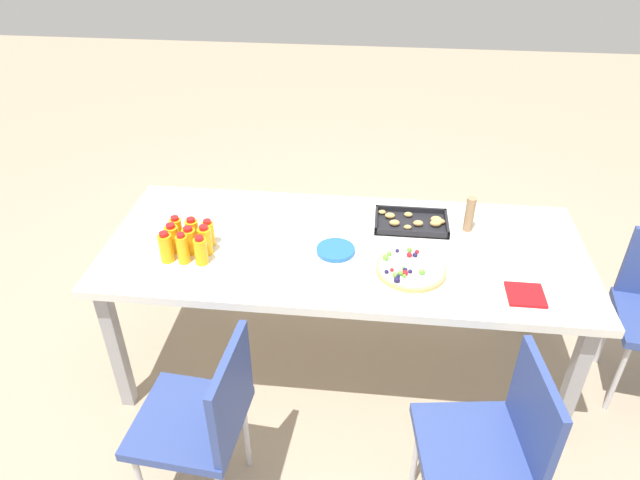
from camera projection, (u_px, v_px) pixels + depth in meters
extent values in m
plane|color=tan|center=(341.00, 361.00, 3.07)|extent=(12.00, 12.00, 0.00)
cube|color=silver|center=(345.00, 249.00, 2.66)|extent=(2.19, 0.91, 0.04)
cube|color=#99999E|center=(117.00, 349.00, 2.65)|extent=(0.06, 0.06, 0.71)
cube|color=#99999E|center=(572.00, 385.00, 2.47)|extent=(0.06, 0.06, 0.71)
cube|color=#99999E|center=(169.00, 254.00, 3.27)|extent=(0.06, 0.06, 0.71)
cube|color=#99999E|center=(537.00, 278.00, 3.09)|extent=(0.06, 0.06, 0.71)
cube|color=#33478C|center=(473.00, 449.00, 2.10)|extent=(0.45, 0.45, 0.04)
cube|color=#33478C|center=(534.00, 414.00, 1.99)|extent=(0.08, 0.38, 0.38)
cylinder|color=silver|center=(416.00, 454.00, 2.36)|extent=(0.02, 0.02, 0.41)
cylinder|color=silver|center=(493.00, 452.00, 2.37)|extent=(0.02, 0.02, 0.41)
cube|color=#33478C|center=(189.00, 421.00, 2.20)|extent=(0.43, 0.43, 0.04)
cube|color=#33478C|center=(231.00, 395.00, 2.06)|extent=(0.06, 0.38, 0.38)
cylinder|color=silver|center=(175.00, 423.00, 2.49)|extent=(0.02, 0.02, 0.41)
cylinder|color=silver|center=(246.00, 435.00, 2.44)|extent=(0.02, 0.02, 0.41)
cylinder|color=silver|center=(617.00, 379.00, 2.70)|extent=(0.02, 0.02, 0.41)
cylinder|color=silver|center=(606.00, 333.00, 2.96)|extent=(0.02, 0.02, 0.41)
cylinder|color=#F9AB14|center=(166.00, 248.00, 2.52)|extent=(0.06, 0.06, 0.13)
cylinder|color=red|center=(164.00, 234.00, 2.48)|extent=(0.04, 0.04, 0.02)
cylinder|color=#F9AE14|center=(183.00, 249.00, 2.51)|extent=(0.05, 0.05, 0.13)
cylinder|color=red|center=(181.00, 235.00, 2.47)|extent=(0.03, 0.03, 0.02)
cylinder|color=#FAAE14|center=(201.00, 251.00, 2.51)|extent=(0.06, 0.06, 0.12)
cylinder|color=red|center=(199.00, 238.00, 2.47)|extent=(0.04, 0.04, 0.02)
cylinder|color=#F9AC14|center=(173.00, 239.00, 2.58)|extent=(0.06, 0.06, 0.12)
cylinder|color=red|center=(170.00, 226.00, 2.54)|extent=(0.04, 0.04, 0.02)
cylinder|color=#F9AB14|center=(190.00, 241.00, 2.58)|extent=(0.06, 0.06, 0.12)
cylinder|color=red|center=(188.00, 229.00, 2.54)|extent=(0.04, 0.04, 0.02)
cylinder|color=#FAAC14|center=(205.00, 241.00, 2.57)|extent=(0.06, 0.06, 0.13)
cylinder|color=red|center=(203.00, 228.00, 2.53)|extent=(0.04, 0.04, 0.02)
cylinder|color=#FAAD14|center=(177.00, 231.00, 2.64)|extent=(0.05, 0.05, 0.12)
cylinder|color=red|center=(175.00, 218.00, 2.60)|extent=(0.04, 0.04, 0.02)
cylinder|color=#FAAC14|center=(193.00, 233.00, 2.63)|extent=(0.06, 0.06, 0.12)
cylinder|color=red|center=(191.00, 220.00, 2.59)|extent=(0.04, 0.04, 0.02)
cylinder|color=#F9AB14|center=(209.00, 234.00, 2.63)|extent=(0.05, 0.05, 0.12)
cylinder|color=red|center=(207.00, 222.00, 2.59)|extent=(0.04, 0.04, 0.02)
cylinder|color=tan|center=(411.00, 270.00, 2.48)|extent=(0.30, 0.30, 0.02)
cylinder|color=white|center=(411.00, 267.00, 2.48)|extent=(0.28, 0.28, 0.01)
sphere|color=#1E1947|center=(398.00, 276.00, 2.41)|extent=(0.02, 0.02, 0.02)
sphere|color=red|center=(392.00, 270.00, 2.45)|extent=(0.02, 0.02, 0.02)
sphere|color=#66B238|center=(395.00, 275.00, 2.41)|extent=(0.03, 0.03, 0.03)
sphere|color=#66B238|center=(400.00, 273.00, 2.42)|extent=(0.02, 0.02, 0.02)
sphere|color=#1E1947|center=(415.00, 255.00, 2.53)|extent=(0.02, 0.02, 0.02)
sphere|color=#66B238|center=(404.00, 276.00, 2.41)|extent=(0.02, 0.02, 0.02)
sphere|color=#66B238|center=(409.00, 250.00, 2.57)|extent=(0.02, 0.02, 0.02)
sphere|color=#66B238|center=(403.00, 268.00, 2.46)|extent=(0.02, 0.02, 0.02)
sphere|color=red|center=(405.00, 273.00, 2.42)|extent=(0.03, 0.03, 0.03)
sphere|color=red|center=(404.00, 273.00, 2.42)|extent=(0.02, 0.02, 0.02)
sphere|color=#1E1947|center=(397.00, 280.00, 2.38)|extent=(0.03, 0.03, 0.03)
sphere|color=#66B238|center=(422.00, 272.00, 2.43)|extent=(0.03, 0.03, 0.03)
sphere|color=red|center=(417.00, 252.00, 2.56)|extent=(0.02, 0.02, 0.02)
sphere|color=#66B238|center=(389.00, 254.00, 2.54)|extent=(0.02, 0.02, 0.02)
sphere|color=red|center=(409.00, 255.00, 2.53)|extent=(0.02, 0.02, 0.02)
sphere|color=#1E1947|center=(410.00, 271.00, 2.44)|extent=(0.02, 0.02, 0.02)
sphere|color=#66B238|center=(386.00, 258.00, 2.51)|extent=(0.03, 0.03, 0.03)
sphere|color=#1E1947|center=(405.00, 270.00, 2.44)|extent=(0.02, 0.02, 0.02)
sphere|color=#1E1947|center=(387.00, 272.00, 2.43)|extent=(0.02, 0.02, 0.02)
sphere|color=#1E1947|center=(397.00, 251.00, 2.56)|extent=(0.02, 0.02, 0.02)
cube|color=black|center=(411.00, 224.00, 2.80)|extent=(0.35, 0.23, 0.01)
cube|color=black|center=(412.00, 234.00, 2.70)|extent=(0.35, 0.01, 0.03)
cube|color=black|center=(411.00, 210.00, 2.88)|extent=(0.35, 0.01, 0.03)
cube|color=black|center=(376.00, 220.00, 2.80)|extent=(0.01, 0.23, 0.03)
cube|color=black|center=(447.00, 224.00, 2.77)|extent=(0.01, 0.23, 0.03)
ellipsoid|color=tan|center=(382.00, 212.00, 2.86)|extent=(0.04, 0.03, 0.02)
ellipsoid|color=tan|center=(440.00, 221.00, 2.78)|extent=(0.05, 0.03, 0.03)
ellipsoid|color=tan|center=(418.00, 223.00, 2.77)|extent=(0.05, 0.03, 0.03)
ellipsoid|color=tan|center=(441.00, 222.00, 2.78)|extent=(0.04, 0.03, 0.02)
ellipsoid|color=tan|center=(436.00, 223.00, 2.76)|extent=(0.05, 0.04, 0.03)
ellipsoid|color=tan|center=(436.00, 219.00, 2.79)|extent=(0.05, 0.04, 0.03)
ellipsoid|color=tan|center=(408.00, 215.00, 2.84)|extent=(0.04, 0.03, 0.02)
ellipsoid|color=tan|center=(395.00, 223.00, 2.77)|extent=(0.05, 0.04, 0.03)
ellipsoid|color=tan|center=(390.00, 216.00, 2.83)|extent=(0.05, 0.04, 0.03)
ellipsoid|color=tan|center=(408.00, 227.00, 2.74)|extent=(0.04, 0.03, 0.02)
cylinder|color=blue|center=(336.00, 252.00, 2.61)|extent=(0.17, 0.17, 0.00)
cylinder|color=blue|center=(336.00, 251.00, 2.60)|extent=(0.17, 0.17, 0.00)
cylinder|color=blue|center=(336.00, 250.00, 2.60)|extent=(0.17, 0.17, 0.00)
cylinder|color=blue|center=(336.00, 249.00, 2.60)|extent=(0.17, 0.17, 0.00)
cube|color=red|center=(526.00, 295.00, 2.35)|extent=(0.15, 0.15, 0.01)
cylinder|color=#9E7A56|center=(470.00, 214.00, 2.71)|extent=(0.04, 0.04, 0.17)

